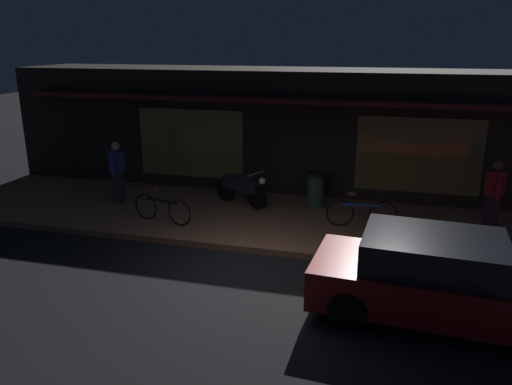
# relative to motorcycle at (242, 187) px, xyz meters

# --- Properties ---
(ground_plane) EXTENTS (60.00, 60.00, 0.00)m
(ground_plane) POSITION_rel_motorcycle_xyz_m (1.28, -3.77, -0.65)
(ground_plane) COLOR black
(sidewalk_slab) EXTENTS (18.00, 4.00, 0.15)m
(sidewalk_slab) POSITION_rel_motorcycle_xyz_m (1.28, -0.77, -0.57)
(sidewalk_slab) COLOR brown
(sidewalk_slab) RESTS_ON ground_plane
(storefront_building) EXTENTS (18.00, 3.30, 3.60)m
(storefront_building) POSITION_rel_motorcycle_xyz_m (1.28, 2.62, 1.16)
(storefront_building) COLOR black
(storefront_building) RESTS_ON ground_plane
(motorcycle) EXTENTS (1.60, 0.87, 0.97)m
(motorcycle) POSITION_rel_motorcycle_xyz_m (0.00, 0.00, 0.00)
(motorcycle) COLOR black
(motorcycle) RESTS_ON sidewalk_slab
(bicycle_parked) EXTENTS (1.65, 0.42, 0.91)m
(bicycle_parked) POSITION_rel_motorcycle_xyz_m (3.20, -0.91, -0.14)
(bicycle_parked) COLOR black
(bicycle_parked) RESTS_ON sidewalk_slab
(bicycle_extra) EXTENTS (1.63, 0.49, 0.91)m
(bicycle_extra) POSITION_rel_motorcycle_xyz_m (-1.48, -1.82, -0.14)
(bicycle_extra) COLOR black
(bicycle_extra) RESTS_ON sidewalk_slab
(person_photographer) EXTENTS (0.39, 0.61, 1.67)m
(person_photographer) POSITION_rel_motorcycle_xyz_m (-3.30, -0.67, 0.38)
(person_photographer) COLOR #28232D
(person_photographer) RESTS_ON sidewalk_slab
(person_bystander) EXTENTS (0.41, 0.62, 1.67)m
(person_bystander) POSITION_rel_motorcycle_xyz_m (6.11, -0.37, 0.38)
(person_bystander) COLOR #28232D
(person_bystander) RESTS_ON sidewalk_slab
(trash_bin) EXTENTS (0.48, 0.48, 0.93)m
(trash_bin) POSITION_rel_motorcycle_xyz_m (1.93, 0.34, -0.03)
(trash_bin) COLOR #2D4C33
(trash_bin) RESTS_ON sidewalk_slab
(parked_car_near) EXTENTS (4.21, 2.03, 1.42)m
(parked_car_near) POSITION_rel_motorcycle_xyz_m (4.63, -4.45, 0.06)
(parked_car_near) COLOR black
(parked_car_near) RESTS_ON ground_plane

